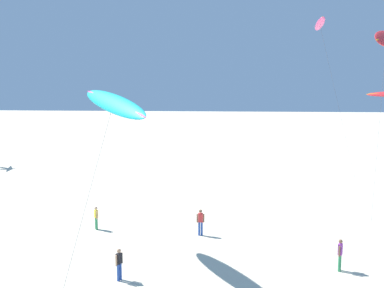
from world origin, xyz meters
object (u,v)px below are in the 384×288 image
person_foreground_walker (119,263)px  person_mid_field (96,217)px  person_near_left (340,254)px  flying_kite_2 (113,103)px  person_near_right (200,221)px  flying_kite_1 (320,24)px

person_foreground_walker → person_mid_field: bearing=113.7°
person_foreground_walker → person_near_left: bearing=10.2°
flying_kite_2 → person_near_left: bearing=-7.1°
person_near_right → person_mid_field: size_ratio=1.09×
flying_kite_2 → person_near_right: (4.69, 3.53, -7.77)m
flying_kite_1 → person_foreground_walker: 36.24m
flying_kite_2 → person_near_left: 14.66m
flying_kite_1 → person_near_right: bearing=-117.1°
flying_kite_1 → person_mid_field: size_ratio=10.59×
person_near_right → person_near_left: bearing=-33.6°
person_foreground_walker → person_near_left: person_near_left is taller
person_near_left → person_near_right: size_ratio=1.00×
flying_kite_1 → person_near_right: 29.13m
flying_kite_1 → flying_kite_2: (-16.05, -25.76, -7.24)m
flying_kite_1 → person_foreground_walker: bearing=-117.1°
person_foreground_walker → person_mid_field: (-3.42, 7.78, -0.04)m
person_foreground_walker → person_mid_field: person_foreground_walker is taller
flying_kite_1 → person_mid_field: (-18.45, -21.56, -15.09)m
person_near_left → person_near_right: (-7.65, 5.08, 0.00)m
person_foreground_walker → flying_kite_2: bearing=106.0°
person_near_right → person_mid_field: 7.11m
flying_kite_2 → person_near_left: flying_kite_2 is taller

